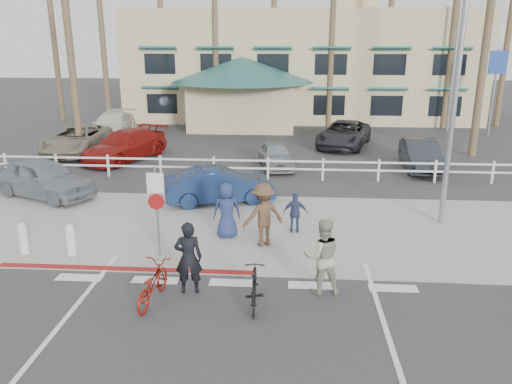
# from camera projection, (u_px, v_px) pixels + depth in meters

# --- Properties ---
(ground) EXTENTS (140.00, 140.00, 0.00)m
(ground) POSITION_uv_depth(u_px,v_px,m) (230.00, 295.00, 12.07)
(ground) COLOR #333335
(bike_path) EXTENTS (12.00, 16.00, 0.01)m
(bike_path) POSITION_uv_depth(u_px,v_px,m) (218.00, 343.00, 10.16)
(bike_path) COLOR #333335
(bike_path) RESTS_ON ground
(sidewalk_plaza) EXTENTS (22.00, 7.00, 0.01)m
(sidewalk_plaza) POSITION_uv_depth(u_px,v_px,m) (247.00, 228.00, 16.36)
(sidewalk_plaza) COLOR gray
(sidewalk_plaza) RESTS_ON ground
(cross_street) EXTENTS (40.00, 5.00, 0.01)m
(cross_street) POSITION_uv_depth(u_px,v_px,m) (256.00, 192.00, 20.18)
(cross_street) COLOR #333335
(cross_street) RESTS_ON ground
(parking_lot) EXTENTS (50.00, 16.00, 0.01)m
(parking_lot) POSITION_uv_depth(u_px,v_px,m) (267.00, 145.00, 29.24)
(parking_lot) COLOR #333335
(parking_lot) RESTS_ON ground
(curb_red) EXTENTS (7.00, 0.25, 0.02)m
(curb_red) POSITION_uv_depth(u_px,v_px,m) (125.00, 269.00, 13.42)
(curb_red) COLOR maroon
(curb_red) RESTS_ON ground
(rail_fence) EXTENTS (29.40, 0.16, 1.00)m
(rail_fence) POSITION_uv_depth(u_px,v_px,m) (270.00, 169.00, 21.90)
(rail_fence) COLOR silver
(rail_fence) RESTS_ON ground
(building) EXTENTS (28.00, 16.00, 11.30)m
(building) POSITION_uv_depth(u_px,v_px,m) (301.00, 43.00, 39.85)
(building) COLOR beige
(building) RESTS_ON ground
(sign_post) EXTENTS (0.50, 0.10, 2.90)m
(sign_post) POSITION_uv_depth(u_px,v_px,m) (157.00, 207.00, 13.90)
(sign_post) COLOR gray
(sign_post) RESTS_ON ground
(bollard_0) EXTENTS (0.26, 0.26, 0.95)m
(bollard_0) POSITION_uv_depth(u_px,v_px,m) (71.00, 240.00, 14.17)
(bollard_0) COLOR silver
(bollard_0) RESTS_ON ground
(bollard_1) EXTENTS (0.26, 0.26, 0.95)m
(bollard_1) POSITION_uv_depth(u_px,v_px,m) (23.00, 238.00, 14.27)
(bollard_1) COLOR silver
(bollard_1) RESTS_ON ground
(streetlight_0) EXTENTS (0.60, 2.00, 9.00)m
(streetlight_0) POSITION_uv_depth(u_px,v_px,m) (456.00, 87.00, 15.55)
(streetlight_0) COLOR gray
(streetlight_0) RESTS_ON ground
(streetlight_1) EXTENTS (0.60, 2.00, 9.50)m
(streetlight_1) POSITION_uv_depth(u_px,v_px,m) (455.00, 58.00, 32.75)
(streetlight_1) COLOR gray
(streetlight_1) RESTS_ON ground
(info_sign) EXTENTS (1.20, 0.16, 5.60)m
(info_sign) POSITION_uv_depth(u_px,v_px,m) (494.00, 92.00, 31.27)
(info_sign) COLOR navy
(info_sign) RESTS_ON ground
(palm_0) EXTENTS (4.00, 4.00, 15.00)m
(palm_0) POSITION_uv_depth(u_px,v_px,m) (51.00, 17.00, 35.79)
(palm_0) COLOR #20471B
(palm_0) RESTS_ON ground
(palm_1) EXTENTS (4.00, 4.00, 13.00)m
(palm_1) POSITION_uv_depth(u_px,v_px,m) (102.00, 31.00, 34.85)
(palm_1) COLOR #20471B
(palm_1) RESTS_ON ground
(palm_2) EXTENTS (4.00, 4.00, 16.00)m
(palm_2) POSITION_uv_depth(u_px,v_px,m) (161.00, 9.00, 35.09)
(palm_2) COLOR #20471B
(palm_2) RESTS_ON ground
(palm_3) EXTENTS (4.00, 4.00, 14.00)m
(palm_3) POSITION_uv_depth(u_px,v_px,m) (215.00, 23.00, 34.15)
(palm_3) COLOR #20471B
(palm_3) RESTS_ON ground
(palm_4) EXTENTS (4.00, 4.00, 15.00)m
(palm_4) POSITION_uv_depth(u_px,v_px,m) (274.00, 16.00, 34.68)
(palm_4) COLOR #20471B
(palm_4) RESTS_ON ground
(palm_5) EXTENTS (4.00, 4.00, 13.00)m
(palm_5) POSITION_uv_depth(u_px,v_px,m) (332.00, 31.00, 33.74)
(palm_5) COLOR #20471B
(palm_5) RESTS_ON ground
(palm_6) EXTENTS (4.00, 4.00, 17.00)m
(palm_6) POSITION_uv_depth(u_px,v_px,m) (392.00, 0.00, 33.84)
(palm_6) COLOR #20471B
(palm_6) RESTS_ON ground
(palm_7) EXTENTS (4.00, 4.00, 14.00)m
(palm_7) POSITION_uv_depth(u_px,v_px,m) (454.00, 23.00, 33.04)
(palm_7) COLOR #20471B
(palm_7) RESTS_ON ground
(palm_8) EXTENTS (4.00, 4.00, 15.00)m
(palm_8) POSITION_uv_depth(u_px,v_px,m) (511.00, 15.00, 33.57)
(palm_8) COLOR #20471B
(palm_8) RESTS_ON ground
(palm_10) EXTENTS (4.00, 4.00, 12.00)m
(palm_10) POSITION_uv_depth(u_px,v_px,m) (69.00, 38.00, 25.32)
(palm_10) COLOR #20471B
(palm_10) RESTS_ON ground
(palm_11) EXTENTS (4.00, 4.00, 14.00)m
(palm_11) POSITION_uv_depth(u_px,v_px,m) (489.00, 17.00, 24.53)
(palm_11) COLOR #20471B
(palm_11) RESTS_ON ground
(bike_red) EXTENTS (0.80, 1.82, 0.93)m
(bike_red) POSITION_uv_depth(u_px,v_px,m) (152.00, 284.00, 11.62)
(bike_red) COLOR maroon
(bike_red) RESTS_ON ground
(rider_red) EXTENTS (0.72, 0.53, 1.83)m
(rider_red) POSITION_uv_depth(u_px,v_px,m) (188.00, 258.00, 11.94)
(rider_red) COLOR black
(rider_red) RESTS_ON ground
(bike_black) EXTENTS (0.53, 1.63, 0.97)m
(bike_black) POSITION_uv_depth(u_px,v_px,m) (254.00, 288.00, 11.41)
(bike_black) COLOR black
(bike_black) RESTS_ON ground
(rider_black) EXTENTS (1.01, 0.84, 1.90)m
(rider_black) POSITION_uv_depth(u_px,v_px,m) (322.00, 256.00, 11.94)
(rider_black) COLOR #A09F8D
(rider_black) RESTS_ON ground
(pedestrian_a) EXTENTS (1.43, 1.18, 1.92)m
(pedestrian_a) POSITION_uv_depth(u_px,v_px,m) (263.00, 215.00, 14.73)
(pedestrian_a) COLOR brown
(pedestrian_a) RESTS_ON ground
(pedestrian_child) EXTENTS (0.78, 0.33, 1.32)m
(pedestrian_child) POSITION_uv_depth(u_px,v_px,m) (295.00, 213.00, 15.81)
(pedestrian_child) COLOR navy
(pedestrian_child) RESTS_ON ground
(pedestrian_b) EXTENTS (0.95, 0.72, 1.74)m
(pedestrian_b) POSITION_uv_depth(u_px,v_px,m) (227.00, 210.00, 15.38)
(pedestrian_b) COLOR navy
(pedestrian_b) RESTS_ON ground
(car_white_sedan) EXTENTS (4.32, 2.53, 1.34)m
(car_white_sedan) POSITION_uv_depth(u_px,v_px,m) (220.00, 185.00, 18.77)
(car_white_sedan) COLOR #15264D
(car_white_sedan) RESTS_ON ground
(car_red_compact) EXTENTS (4.79, 3.46, 1.51)m
(car_red_compact) POSITION_uv_depth(u_px,v_px,m) (43.00, 178.00, 19.45)
(car_red_compact) COLOR gray
(car_red_compact) RESTS_ON ground
(lot_car_0) EXTENTS (2.63, 5.47, 1.50)m
(lot_car_0) POSITION_uv_depth(u_px,v_px,m) (77.00, 140.00, 26.98)
(lot_car_0) COLOR gray
(lot_car_0) RESTS_ON ground
(lot_car_1) EXTENTS (3.90, 5.62, 1.51)m
(lot_car_1) POSITION_uv_depth(u_px,v_px,m) (125.00, 145.00, 25.47)
(lot_car_1) COLOR maroon
(lot_car_1) RESTS_ON ground
(lot_car_2) EXTENTS (2.06, 3.78, 1.22)m
(lot_car_2) POSITION_uv_depth(u_px,v_px,m) (276.00, 155.00, 23.95)
(lot_car_2) COLOR gray
(lot_car_2) RESTS_ON ground
(lot_car_3) EXTENTS (1.70, 4.32, 1.40)m
(lot_car_3) POSITION_uv_depth(u_px,v_px,m) (421.00, 155.00, 23.56)
(lot_car_3) COLOR #25272D
(lot_car_3) RESTS_ON ground
(lot_car_4) EXTENTS (2.64, 5.50, 1.55)m
(lot_car_4) POSITION_uv_depth(u_px,v_px,m) (112.00, 126.00, 31.23)
(lot_car_4) COLOR silver
(lot_car_4) RESTS_ON ground
(lot_car_5) EXTENTS (3.85, 5.72, 1.46)m
(lot_car_5) POSITION_uv_depth(u_px,v_px,m) (344.00, 134.00, 28.69)
(lot_car_5) COLOR #25252A
(lot_car_5) RESTS_ON ground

